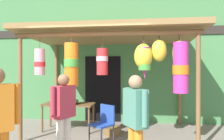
# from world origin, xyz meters

# --- Properties ---
(shop_facade) EXTENTS (10.34, 0.29, 4.41)m
(shop_facade) POSITION_xyz_m (-0.00, 2.26, 2.20)
(shop_facade) COLOR #47844C
(shop_facade) RESTS_ON ground_plane
(market_stall_canopy) EXTENTS (4.25, 2.55, 2.58)m
(market_stall_canopy) POSITION_xyz_m (0.45, 0.79, 2.25)
(market_stall_canopy) COLOR brown
(market_stall_canopy) RESTS_ON ground_plane
(display_table) EXTENTS (1.32, 0.61, 0.70)m
(display_table) POSITION_xyz_m (-0.80, 1.03, 0.62)
(display_table) COLOR brown
(display_table) RESTS_ON ground_plane
(flower_heap_on_table) EXTENTS (0.74, 0.52, 0.15)m
(flower_heap_on_table) POSITION_xyz_m (-0.87, 0.95, 0.78)
(flower_heap_on_table) COLOR green
(flower_heap_on_table) RESTS_ON display_table
(folding_chair) EXTENTS (0.56, 0.56, 0.84)m
(folding_chair) POSITION_xyz_m (0.30, 0.08, 0.50)
(folding_chair) COLOR #2347A8
(folding_chair) RESTS_ON ground_plane
(wicker_basket_by_table) EXTENTS (0.44, 0.44, 0.19)m
(wicker_basket_by_table) POSITION_xyz_m (0.38, 0.82, 0.09)
(wicker_basket_by_table) COLOR brown
(wicker_basket_by_table) RESTS_ON ground_plane
(vendor_in_orange) EXTENTS (0.37, 0.55, 1.52)m
(vendor_in_orange) POSITION_xyz_m (-0.28, -0.76, 0.89)
(vendor_in_orange) COLOR silver
(vendor_in_orange) RESTS_ON ground_plane
(shopper_by_bananas) EXTENTS (0.40, 0.52, 1.52)m
(shopper_by_bananas) POSITION_xyz_m (1.00, -1.20, 0.89)
(shopper_by_bananas) COLOR orange
(shopper_by_bananas) RESTS_ON ground_plane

